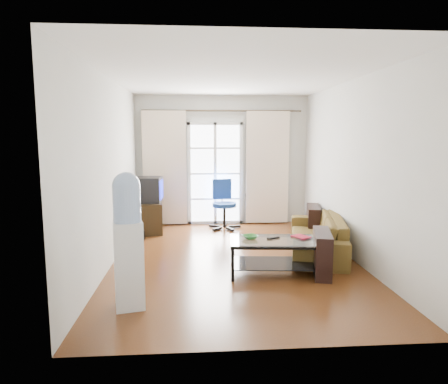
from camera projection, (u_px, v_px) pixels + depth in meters
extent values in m
plane|color=brown|center=(234.00, 259.00, 6.06)|extent=(5.20, 5.20, 0.00)
plane|color=white|center=(235.00, 77.00, 5.69)|extent=(5.20, 5.20, 0.00)
cube|color=silver|center=(222.00, 160.00, 8.45)|extent=(3.60, 0.02, 2.70)
cube|color=silver|center=(265.00, 198.00, 3.31)|extent=(3.60, 0.02, 2.70)
cube|color=silver|center=(110.00, 172.00, 5.75)|extent=(0.02, 5.20, 2.70)
cube|color=silver|center=(353.00, 170.00, 6.01)|extent=(0.02, 5.20, 2.70)
cube|color=white|center=(215.00, 174.00, 8.43)|extent=(1.01, 0.02, 2.04)
cube|color=white|center=(215.00, 174.00, 8.41)|extent=(1.16, 0.06, 2.15)
cylinder|color=#4C3F2D|center=(222.00, 111.00, 8.20)|extent=(3.30, 0.04, 0.04)
cube|color=beige|center=(165.00, 168.00, 8.26)|extent=(0.90, 0.07, 2.35)
cube|color=beige|center=(267.00, 168.00, 8.42)|extent=(0.90, 0.07, 2.35)
cube|color=gray|center=(260.00, 208.00, 8.55)|extent=(0.64, 0.12, 0.64)
imported|color=brown|center=(317.00, 235.00, 6.39)|extent=(2.37, 1.69, 0.59)
cube|color=silver|center=(273.00, 240.00, 5.38)|extent=(1.21, 0.76, 0.01)
cube|color=black|center=(273.00, 263.00, 5.42)|extent=(1.15, 0.70, 0.01)
cube|color=black|center=(233.00, 264.00, 5.12)|extent=(0.04, 0.04, 0.46)
cube|color=black|center=(319.00, 264.00, 5.10)|extent=(0.04, 0.04, 0.46)
cube|color=black|center=(232.00, 251.00, 5.72)|extent=(0.04, 0.04, 0.46)
cube|color=black|center=(309.00, 251.00, 5.70)|extent=(0.04, 0.04, 0.46)
imported|color=green|center=(250.00, 237.00, 5.43)|extent=(0.34, 0.34, 0.05)
imported|color=#A33614|center=(296.00, 238.00, 5.44)|extent=(0.38, 0.39, 0.02)
cube|color=black|center=(273.00, 238.00, 5.44)|extent=(0.19, 0.12, 0.02)
cube|color=black|center=(148.00, 217.00, 7.80)|extent=(0.62, 0.86, 0.59)
cube|color=black|center=(149.00, 190.00, 7.73)|extent=(0.51, 0.55, 0.48)
cube|color=#0C19E5|center=(161.00, 189.00, 7.74)|extent=(0.04, 0.42, 0.36)
cube|color=black|center=(138.00, 190.00, 7.73)|extent=(0.16, 0.36, 0.32)
cylinder|color=black|center=(224.00, 216.00, 8.06)|extent=(0.05, 0.05, 0.50)
cylinder|color=navy|center=(224.00, 205.00, 8.03)|extent=(0.48, 0.48, 0.08)
cube|color=navy|center=(222.00, 189.00, 8.20)|extent=(0.40, 0.11, 0.41)
cube|color=silver|center=(129.00, 265.00, 4.31)|extent=(0.36, 0.36, 0.96)
cylinder|color=#94B3E6|center=(127.00, 204.00, 4.22)|extent=(0.29, 0.29, 0.38)
sphere|color=#94B3E6|center=(126.00, 186.00, 4.19)|extent=(0.29, 0.29, 0.29)
cube|color=black|center=(142.00, 234.00, 4.31)|extent=(0.07, 0.13, 0.10)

